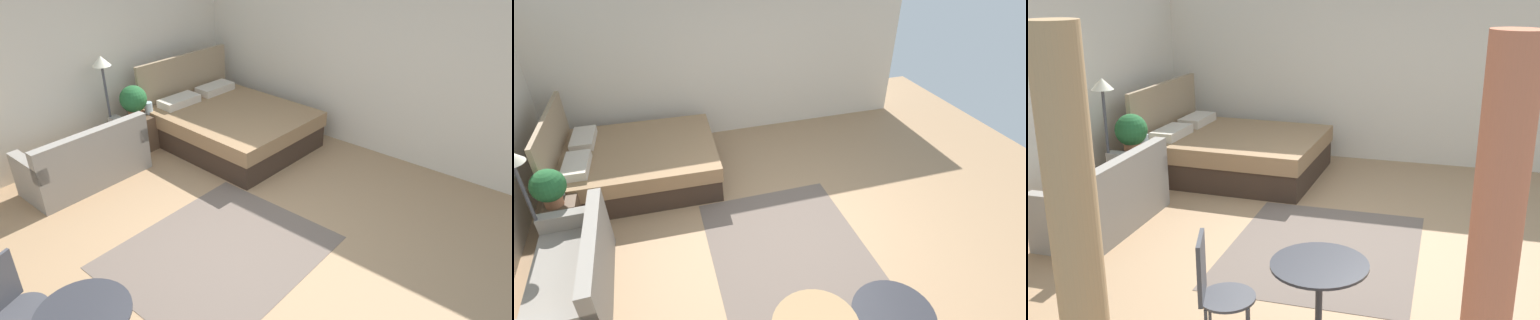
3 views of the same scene
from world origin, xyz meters
The scene contains 14 objects.
ground_plane centered at (0.00, 0.00, -0.01)m, with size 9.16×9.51×0.02m, color #9E7A56.
wall_back centered at (0.00, 3.26, 1.32)m, with size 9.16×0.12×2.63m, color beige.
wall_right centered at (3.08, 0.00, 1.32)m, with size 0.12×6.51×2.63m, color beige.
area_rug centered at (-0.20, 0.08, 0.00)m, with size 2.19×1.86×0.01m, color #66564C.
bed centered at (1.83, 1.77, 0.31)m, with size 1.88×2.31×1.22m.
couch centered at (-0.26, 2.44, 0.29)m, with size 1.59×0.74×0.83m.
nightstand centered at (0.87, 2.66, 0.27)m, with size 0.42×0.37×0.53m.
potted_plant centered at (0.77, 2.70, 0.80)m, with size 0.40×0.40×0.48m.
vase centered at (0.99, 2.67, 0.62)m, with size 0.12×0.12×0.17m.
floor_lamp centered at (0.43, 2.83, 1.13)m, with size 0.30×0.30×1.51m.
balcony_table centered at (-1.88, -0.24, 0.51)m, with size 0.69×0.69×0.73m.
cafe_chair_near_window centered at (-2.10, 0.44, 0.56)m, with size 0.50×0.50×0.93m.
curtain_left centered at (-2.83, -1.26, 1.20)m, with size 0.23×0.23×2.40m.
curtain_right centered at (-2.83, 0.97, 1.20)m, with size 0.28×0.28×2.40m.
Camera 3 is at (-5.45, -1.00, 2.59)m, focal length 41.29 mm.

